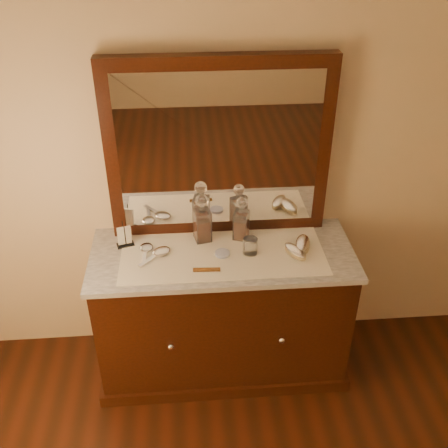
{
  "coord_description": "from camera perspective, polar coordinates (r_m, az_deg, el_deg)",
  "views": [
    {
      "loc": [
        -0.17,
        -0.31,
        2.5
      ],
      "look_at": [
        0.0,
        1.85,
        1.1
      ],
      "focal_mm": 41.38,
      "sensor_mm": 36.0,
      "label": 1
    }
  ],
  "objects": [
    {
      "name": "dresser_cabinet",
      "position": [
        3.09,
        -0.15,
        -9.79
      ],
      "size": [
        1.4,
        0.55,
        0.82
      ],
      "primitive_type": "cube",
      "color": "black",
      "rests_on": "floor"
    },
    {
      "name": "dresser_plinth",
      "position": [
        3.35,
        -0.14,
        -14.44
      ],
      "size": [
        1.46,
        0.59,
        0.08
      ],
      "primitive_type": "cube",
      "color": "black",
      "rests_on": "floor"
    },
    {
      "name": "knob_left",
      "position": [
        2.86,
        -5.87,
        -13.32
      ],
      "size": [
        0.04,
        0.04,
        0.04
      ],
      "primitive_type": "sphere",
      "color": "silver",
      "rests_on": "dresser_cabinet"
    },
    {
      "name": "knob_right",
      "position": [
        2.89,
        6.38,
        -12.62
      ],
      "size": [
        0.04,
        0.04,
        0.04
      ],
      "primitive_type": "sphere",
      "color": "silver",
      "rests_on": "dresser_cabinet"
    },
    {
      "name": "marble_top",
      "position": [
        2.82,
        -0.16,
        -3.43
      ],
      "size": [
        1.44,
        0.59,
        0.03
      ],
      "primitive_type": "cube",
      "color": "silver",
      "rests_on": "dresser_cabinet"
    },
    {
      "name": "mirror_frame",
      "position": [
        2.77,
        -0.58,
        8.23
      ],
      "size": [
        1.2,
        0.08,
        1.0
      ],
      "primitive_type": "cube",
      "color": "black",
      "rests_on": "marble_top"
    },
    {
      "name": "mirror_glass",
      "position": [
        2.74,
        -0.53,
        7.93
      ],
      "size": [
        1.06,
        0.01,
        0.86
      ],
      "primitive_type": "cube",
      "color": "white",
      "rests_on": "marble_top"
    },
    {
      "name": "lace_runner",
      "position": [
        2.8,
        -0.13,
        -3.39
      ],
      "size": [
        1.1,
        0.45,
        0.0
      ],
      "primitive_type": "cube",
      "color": "silver",
      "rests_on": "marble_top"
    },
    {
      "name": "pin_dish",
      "position": [
        2.79,
        -0.19,
        -3.27
      ],
      "size": [
        0.1,
        0.1,
        0.01
      ],
      "primitive_type": "cylinder",
      "rotation": [
        0.0,
        0.0,
        -0.19
      ],
      "color": "white",
      "rests_on": "lace_runner"
    },
    {
      "name": "comb",
      "position": [
        2.68,
        -1.93,
        -5.06
      ],
      "size": [
        0.14,
        0.03,
        0.01
      ],
      "primitive_type": "cube",
      "rotation": [
        0.0,
        0.0,
        -0.05
      ],
      "color": "brown",
      "rests_on": "lace_runner"
    },
    {
      "name": "napkin_rack",
      "position": [
        2.89,
        -10.93,
        -1.4
      ],
      "size": [
        0.11,
        0.08,
        0.14
      ],
      "color": "black",
      "rests_on": "marble_top"
    },
    {
      "name": "decanter_left",
      "position": [
        2.85,
        -2.41,
        0.15
      ],
      "size": [
        0.1,
        0.1,
        0.29
      ],
      "color": "maroon",
      "rests_on": "lace_runner"
    },
    {
      "name": "decanter_right",
      "position": [
        2.87,
        1.92,
        0.18
      ],
      "size": [
        0.1,
        0.1,
        0.26
      ],
      "color": "maroon",
      "rests_on": "lace_runner"
    },
    {
      "name": "brush_near",
      "position": [
        2.8,
        7.89,
        -3.04
      ],
      "size": [
        0.14,
        0.17,
        0.04
      ],
      "color": "#9F8961",
      "rests_on": "lace_runner"
    },
    {
      "name": "brush_far",
      "position": [
        2.86,
        8.67,
        -2.3
      ],
      "size": [
        0.12,
        0.19,
        0.05
      ],
      "color": "#9F8961",
      "rests_on": "lace_runner"
    },
    {
      "name": "hand_mirror_outer",
      "position": [
        2.85,
        -8.62,
        -2.78
      ],
      "size": [
        0.08,
        0.19,
        0.02
      ],
      "color": "silver",
      "rests_on": "lace_runner"
    },
    {
      "name": "hand_mirror_inner",
      "position": [
        2.81,
        -7.19,
        -3.21
      ],
      "size": [
        0.19,
        0.2,
        0.02
      ],
      "color": "silver",
      "rests_on": "lace_runner"
    },
    {
      "name": "tumblers",
      "position": [
        2.78,
        2.92,
        -2.43
      ],
      "size": [
        0.08,
        0.08,
        0.09
      ],
      "color": "white",
      "rests_on": "lace_runner"
    }
  ]
}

